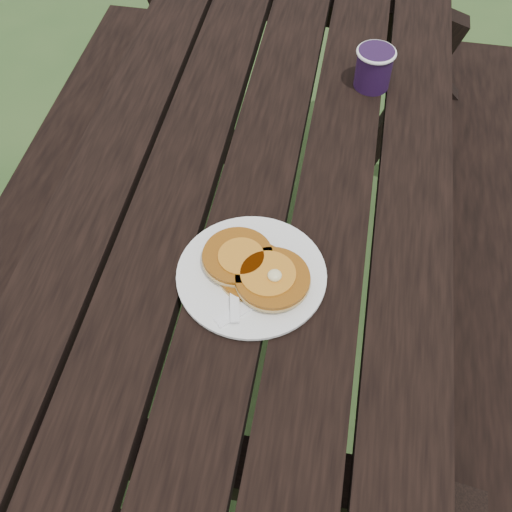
% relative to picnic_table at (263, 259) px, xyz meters
% --- Properties ---
extents(ground, '(60.00, 60.00, 0.00)m').
position_rel_picnic_table_xyz_m(ground, '(0.00, 0.00, -0.37)').
color(ground, '#28451D').
rests_on(ground, ground).
extents(picnic_table, '(1.36, 1.80, 0.75)m').
position_rel_picnic_table_xyz_m(picnic_table, '(0.00, 0.00, 0.00)').
color(picnic_table, black).
rests_on(picnic_table, ground).
extents(plate, '(0.31, 0.31, 0.01)m').
position_rel_picnic_table_xyz_m(plate, '(0.03, -0.33, 0.39)').
color(plate, white).
rests_on(plate, picnic_table).
extents(pancake_stack, '(0.19, 0.16, 0.04)m').
position_rel_picnic_table_xyz_m(pancake_stack, '(0.04, -0.33, 0.41)').
color(pancake_stack, '#975311').
rests_on(pancake_stack, plate).
extents(knife, '(0.14, 0.14, 0.00)m').
position_rel_picnic_table_xyz_m(knife, '(0.06, -0.37, 0.39)').
color(knife, white).
rests_on(knife, plate).
extents(fork, '(0.07, 0.16, 0.01)m').
position_rel_picnic_table_xyz_m(fork, '(0.01, -0.38, 0.40)').
color(fork, white).
rests_on(fork, plate).
extents(coffee_cup, '(0.09, 0.09, 0.09)m').
position_rel_picnic_table_xyz_m(coffee_cup, '(0.20, 0.23, 0.43)').
color(coffee_cup, '#220F31').
rests_on(coffee_cup, picnic_table).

